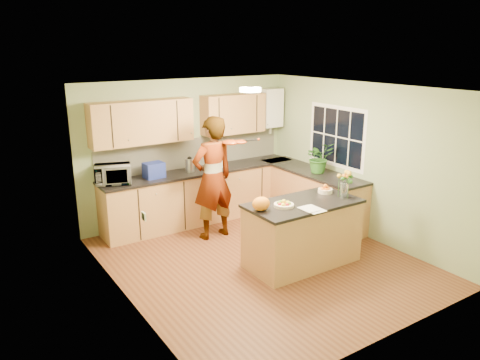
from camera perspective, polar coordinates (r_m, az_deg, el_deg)
floor at (r=6.97m, az=2.56°, el=-9.84°), size 4.50×4.50×0.00m
ceiling at (r=6.29m, az=2.85°, el=11.10°), size 4.00×4.50×0.02m
wall_back at (r=8.39m, az=-6.36°, el=3.65°), size 4.00×0.02×2.50m
wall_front at (r=4.97m, az=18.13°, el=-5.94°), size 4.00×0.02×2.50m
wall_left at (r=5.63m, az=-14.06°, el=-3.01°), size 0.02×4.50×2.50m
wall_right at (r=7.82m, az=14.67°, el=2.31°), size 0.02×4.50×2.50m
back_counter at (r=8.38m, az=-4.65°, el=-1.84°), size 3.64×0.62×0.94m
right_counter at (r=8.40m, az=8.64°, el=-1.92°), size 0.62×2.24×0.94m
splashback at (r=8.43m, az=-5.70°, el=3.38°), size 3.60×0.02×0.52m
upper_cabinets at (r=8.05m, az=-7.06°, el=7.45°), size 3.20×0.34×0.70m
boiler at (r=9.03m, az=3.74°, el=8.77°), size 0.40×0.30×0.86m
window_right at (r=8.16m, az=11.68°, el=5.22°), size 0.01×1.30×1.05m
light_switch at (r=5.09m, az=-11.66°, el=-4.35°), size 0.02×0.09×0.09m
ceiling_lamp at (r=6.53m, az=1.27°, el=10.96°), size 0.30×0.30×0.07m
peninsula_island at (r=6.77m, az=7.59°, el=-6.42°), size 1.63×0.84×0.94m
fruit_dish at (r=6.38m, az=5.37°, el=-2.92°), size 0.27×0.27×0.10m
orange_bowl at (r=7.05m, az=10.35°, el=-1.13°), size 0.21×0.21×0.12m
flower_vase at (r=6.79m, az=12.68°, el=0.43°), size 0.26×0.26×0.49m
orange_bag at (r=6.20m, az=2.59°, el=-2.91°), size 0.30×0.28×0.19m
papers at (r=6.33m, az=8.83°, el=-3.52°), size 0.24×0.32×0.01m
violinist at (r=7.48m, az=-3.34°, el=0.21°), size 0.75×0.52×2.00m
violin at (r=7.26m, az=-1.17°, el=4.61°), size 0.63×0.55×0.16m
microwave at (r=7.62m, az=-15.23°, el=0.67°), size 0.64×0.52×0.30m
blue_box at (r=7.82m, az=-10.46°, el=1.18°), size 0.34×0.26×0.26m
kettle at (r=8.13m, az=-6.14°, el=1.91°), size 0.16×0.16×0.30m
jar_cream at (r=8.36m, az=-3.07°, el=2.09°), size 0.11×0.11×0.16m
jar_white at (r=8.37m, az=-2.44°, el=2.19°), size 0.12×0.12×0.18m
potted_plant at (r=8.09m, az=9.63°, el=2.74°), size 0.57×0.52×0.53m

